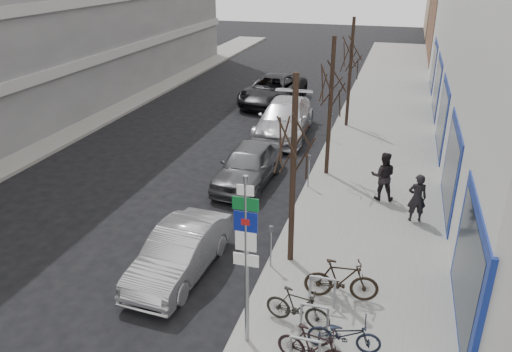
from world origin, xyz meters
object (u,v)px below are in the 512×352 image
Objects in this scene: tree_near at (294,127)px; parked_car_back at (284,119)px; pedestrian_near at (417,198)px; tree_far at (352,47)px; bike_near_right at (314,347)px; bike_mid_inner at (298,307)px; lane_car at (273,90)px; meter_mid at (309,168)px; parked_car_front at (180,252)px; pedestrian_far at (383,176)px; tree_mid at (332,75)px; parked_car_mid at (248,165)px; bike_far_inner at (341,279)px; meter_back at (331,124)px; bike_mid_curb at (344,332)px; bike_rack at (314,316)px; meter_front at (271,242)px; highway_sign_pole at (246,253)px.

tree_near reaches higher than parked_car_back.
pedestrian_near is at bearing 44.86° from tree_near.
bike_near_right is (1.37, -16.85, -3.45)m from tree_far.
bike_mid_inner is 19.96m from lane_car.
meter_mid is 6.77m from parked_car_front.
pedestrian_near is 1.77m from pedestrian_far.
tree_mid is 3.55m from meter_mid.
tree_mid reaches higher than pedestrian_far.
tree_mid is 1.33× the size of parked_car_front.
parked_car_back reaches higher than parked_car_mid.
pedestrian_far is at bearing -60.74° from pedestrian_near.
tree_far is 2.94× the size of bike_far_inner.
tree_near is at bearing -87.55° from meter_back.
bike_mid_curb is 0.27× the size of parked_car_back.
meter_mid is (-0.45, -1.50, -3.19)m from tree_mid.
parked_car_front is 0.92× the size of parked_car_mid.
bike_mid_inner is 8.43m from parked_car_mid.
parked_car_mid is 2.52× the size of pedestrian_far.
bike_mid_curb is 0.85× the size of bike_far_inner.
tree_mid reaches higher than meter_back.
tree_mid is 4.19m from pedestrian_far.
bike_mid_inner is at bearing -84.71° from meter_back.
bike_far_inner is (1.61, -1.40, -3.38)m from tree_near.
parked_car_front is (-2.80, -14.34, -3.42)m from tree_far.
bike_far_inner is 4.41m from parked_car_front.
tree_far reaches higher than lane_car.
pedestrian_far reaches higher than meter_mid.
bike_rack is 13.50m from meter_back.
bike_mid_inner is at bearing 35.77° from bike_near_right.
meter_back is at bearing 16.50° from bike_near_right.
meter_mid is at bearing -90.00° from meter_back.
bike_mid_curb is 0.89× the size of pedestrian_far.
meter_mid is at bearing 11.66° from bike_far_inner.
parked_car_back is at bearing 121.95° from tree_mid.
bike_mid_curb is (1.91, -9.68, -3.46)m from tree_mid.
pedestrian_far reaches higher than bike_rack.
pedestrian_near is (3.39, -9.62, -3.13)m from tree_far.
pedestrian_far is at bearing 62.73° from meter_front.
pedestrian_near is at bearing -53.86° from parked_car_back.
meter_back is at bearing 5.57° from bike_mid_curb.
parked_car_back is (0.00, 12.33, 0.16)m from parked_car_front.
bike_far_inner is at bearing -80.19° from meter_back.
pedestrian_near is (8.21, -13.13, 0.14)m from lane_car.
highway_sign_pole is at bearing 94.65° from bike_mid_curb.
meter_front is 0.77× the size of bike_near_right.
pedestrian_far is (1.48, 7.38, 0.41)m from bike_mid_inner.
parked_car_front is 12.33m from parked_car_back.
meter_back is at bearing -68.78° from pedestrian_far.
lane_car is (-6.02, 19.41, 0.17)m from bike_rack.
bike_far_inner reaches higher than bike_near_right.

